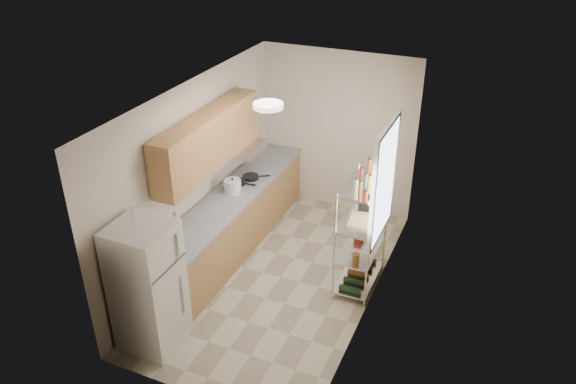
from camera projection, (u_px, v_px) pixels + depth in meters
name	position (u px, v px, depth m)	size (l,w,h in m)	color
room	(280.00, 194.00, 7.05)	(2.52, 4.42, 2.62)	#C0B49B
counter_run	(235.00, 220.00, 8.12)	(0.63, 3.51, 0.90)	tan
upper_cabinets	(209.00, 140.00, 7.25)	(0.33, 2.20, 0.72)	tan
range_hood	(242.00, 147.00, 8.08)	(0.50, 0.60, 0.12)	#B7BABC
window	(384.00, 182.00, 6.78)	(0.06, 1.00, 1.46)	white
bakers_rack	(363.00, 212.00, 7.03)	(0.45, 0.90, 1.73)	silver
ceiling_dome	(268.00, 105.00, 6.19)	(0.34, 0.34, 0.06)	white
refrigerator	(148.00, 286.00, 6.25)	(0.65, 0.65, 1.57)	silver
wine_glass_a	(134.00, 214.00, 5.89)	(0.08, 0.08, 0.22)	silver
wine_glass_b	(134.00, 219.00, 5.81)	(0.07, 0.07, 0.20)	silver
rice_cooker	(233.00, 186.00, 7.87)	(0.24, 0.24, 0.19)	white
frying_pan_large	(237.00, 182.00, 8.14)	(0.25, 0.25, 0.04)	black
frying_pan_small	(251.00, 177.00, 8.28)	(0.24, 0.24, 0.05)	black
cutting_board	(364.00, 220.00, 7.02)	(0.35, 0.45, 0.03)	tan
espresso_machine	(366.00, 200.00, 7.22)	(0.16, 0.25, 0.29)	black
storage_bag	(360.00, 231.00, 7.50)	(0.10, 0.14, 0.16)	maroon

